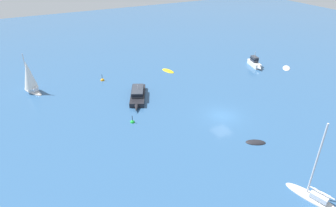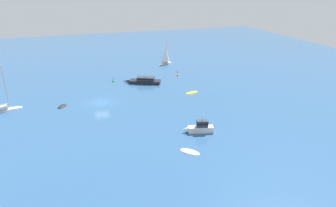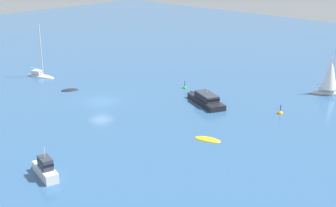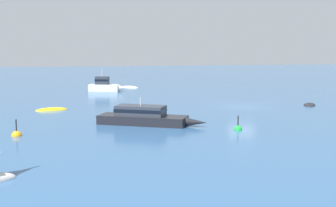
# 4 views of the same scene
# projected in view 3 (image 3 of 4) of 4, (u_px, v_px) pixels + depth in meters

# --- Properties ---
(ground_plane) EXTENTS (160.00, 160.00, 0.00)m
(ground_plane) POSITION_uv_depth(u_px,v_px,m) (101.00, 101.00, 61.57)
(ground_plane) COLOR #2D5684
(dinghy_1) EXTENTS (3.11, 1.95, 0.48)m
(dinghy_1) POSITION_uv_depth(u_px,v_px,m) (208.00, 140.00, 49.68)
(dinghy_1) COLOR yellow
(dinghy_1) RESTS_ON ground
(launch) EXTENTS (4.69, 2.15, 2.81)m
(launch) POSITION_uv_depth(u_px,v_px,m) (44.00, 168.00, 41.88)
(launch) COLOR silver
(launch) RESTS_ON ground
(powerboat) EXTENTS (8.09, 4.72, 2.02)m
(powerboat) POSITION_uv_depth(u_px,v_px,m) (206.00, 99.00, 60.55)
(powerboat) COLOR black
(powerboat) RESTS_ON ground
(ketch) EXTENTS (4.57, 3.08, 6.76)m
(ketch) POSITION_uv_depth(u_px,v_px,m) (330.00, 78.00, 63.80)
(ketch) COLOR silver
(ketch) RESTS_ON ground
(tender) EXTENTS (2.14, 2.63, 0.47)m
(tender) POSITION_uv_depth(u_px,v_px,m) (70.00, 90.00, 66.08)
(tender) COLOR black
(tender) RESTS_ON ground
(ketch_1) EXTENTS (5.27, 2.69, 8.40)m
(ketch_1) POSITION_uv_depth(u_px,v_px,m) (40.00, 75.00, 72.75)
(ketch_1) COLOR silver
(ketch_1) RESTS_ON ground
(channel_buoy) EXTENTS (0.60, 0.60, 1.30)m
(channel_buoy) POSITION_uv_depth(u_px,v_px,m) (185.00, 88.00, 67.06)
(channel_buoy) COLOR green
(channel_buoy) RESTS_ON ground
(mooring_buoy) EXTENTS (0.68, 0.68, 1.44)m
(mooring_buoy) POSITION_uv_depth(u_px,v_px,m) (280.00, 114.00, 57.18)
(mooring_buoy) COLOR orange
(mooring_buoy) RESTS_ON ground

